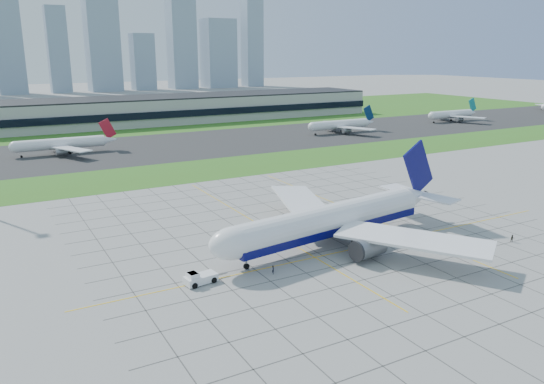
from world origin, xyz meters
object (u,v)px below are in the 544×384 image
object	(u,v)px
distant_jet_1	(62,143)
distant_jet_2	(341,124)
crew_far	(512,239)
distant_jet_3	(452,114)
pushback_tug	(199,278)
airliner	(332,220)
crew_near	(273,270)

from	to	relation	value
distant_jet_1	distant_jet_2	world-z (taller)	same
crew_far	distant_jet_2	distance (m)	169.64
distant_jet_3	pushback_tug	bearing A→B (deg)	-146.83
airliner	crew_far	distance (m)	41.78
airliner	pushback_tug	xyz separation A→B (m)	(-33.64, -5.05, -4.61)
crew_far	distant_jet_3	size ratio (longest dim) A/B	0.04
pushback_tug	distant_jet_3	world-z (taller)	distant_jet_3
distant_jet_2	crew_near	bearing A→B (deg)	-130.16
pushback_tug	distant_jet_2	size ratio (longest dim) A/B	0.21
airliner	distant_jet_2	bearing A→B (deg)	45.16
airliner	crew_near	world-z (taller)	airliner
crew_far	distant_jet_3	world-z (taller)	distant_jet_3
pushback_tug	distant_jet_3	size ratio (longest dim) A/B	0.21
airliner	distant_jet_3	world-z (taller)	airliner
distant_jet_1	distant_jet_2	size ratio (longest dim) A/B	1.00
pushback_tug	distant_jet_1	xyz separation A→B (m)	(-2.24, 150.45, 3.37)
crew_far	distant_jet_2	world-z (taller)	distant_jet_2
distant_jet_3	crew_far	bearing A→B (deg)	-133.90
distant_jet_3	airliner	bearing A→B (deg)	-143.43
airliner	crew_near	distance (m)	21.44
pushback_tug	crew_far	xyz separation A→B (m)	(70.63, -13.77, -0.23)
pushback_tug	crew_far	bearing A→B (deg)	-18.95
pushback_tug	distant_jet_1	distance (m)	150.51
pushback_tug	distant_jet_1	size ratio (longest dim) A/B	0.21
crew_near	distant_jet_1	bearing A→B (deg)	31.25
airliner	distant_jet_2	size ratio (longest dim) A/B	1.57
distant_jet_1	crew_far	bearing A→B (deg)	-66.07
crew_far	pushback_tug	bearing A→B (deg)	-159.33
crew_near	crew_far	bearing A→B (deg)	-75.90
airliner	crew_far	bearing A→B (deg)	-34.88
airliner	crew_near	bearing A→B (deg)	-165.79
airliner	crew_near	xyz separation A→B (m)	(-19.35, -7.87, -4.84)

